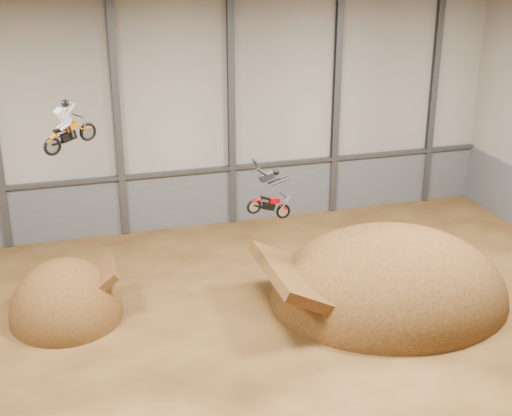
{
  "coord_description": "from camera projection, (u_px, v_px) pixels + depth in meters",
  "views": [
    {
      "loc": [
        -6.91,
        -25.22,
        16.94
      ],
      "look_at": [
        1.68,
        4.0,
        5.1
      ],
      "focal_mm": 50.0,
      "sensor_mm": 36.0,
      "label": 1
    }
  ],
  "objects": [
    {
      "name": "steel_column_2",
      "position": [
        118.0,
        120.0,
        40.33
      ],
      "size": [
        0.4,
        0.36,
        13.9
      ],
      "primitive_type": "cube",
      "color": "#47494F",
      "rests_on": "ground"
    },
    {
      "name": "back_wall",
      "position": [
        175.0,
        115.0,
        41.38
      ],
      "size": [
        40.0,
        0.1,
        14.0
      ],
      "primitive_type": "cube",
      "color": "#A49E92",
      "rests_on": "ground"
    },
    {
      "name": "steel_rail",
      "position": [
        178.0,
        172.0,
        42.41
      ],
      "size": [
        39.8,
        0.35,
        0.2
      ],
      "primitive_type": "cube",
      "color": "#47494F",
      "rests_on": "lower_band_back"
    },
    {
      "name": "ceiling",
      "position": [
        243.0,
        20.0,
        25.43
      ],
      "size": [
        40.0,
        40.0,
        0.0
      ],
      "primitive_type": "plane",
      "color": "black",
      "rests_on": "back_wall"
    },
    {
      "name": "fmx_rider_a",
      "position": [
        70.0,
        121.0,
        28.49
      ],
      "size": [
        2.86,
        2.04,
        2.56
      ],
      "primitive_type": null,
      "rotation": [
        0.0,
        -0.18,
        0.46
      ],
      "color": "#CC5E00"
    },
    {
      "name": "takeoff_ramp",
      "position": [
        67.0,
        315.0,
        33.75
      ],
      "size": [
        5.29,
        6.11,
        5.29
      ],
      "primitive_type": "ellipsoid",
      "color": "#432710",
      "rests_on": "ground"
    },
    {
      "name": "landing_ramp",
      "position": [
        388.0,
        297.0,
        35.33
      ],
      "size": [
        11.87,
        10.5,
        6.85
      ],
      "primitive_type": "ellipsoid",
      "color": "#432710",
      "rests_on": "ground"
    },
    {
      "name": "lower_band_back",
      "position": [
        179.0,
        200.0,
        43.19
      ],
      "size": [
        39.8,
        0.18,
        3.5
      ],
      "primitive_type": "cube",
      "color": "slate",
      "rests_on": "ground"
    },
    {
      "name": "steel_column_3",
      "position": [
        231.0,
        112.0,
        42.08
      ],
      "size": [
        0.4,
        0.36,
        13.9
      ],
      "primitive_type": "cube",
      "color": "#47494F",
      "rests_on": "ground"
    },
    {
      "name": "fmx_rider_b",
      "position": [
        267.0,
        190.0,
        31.96
      ],
      "size": [
        3.58,
        1.14,
        3.24
      ],
      "primitive_type": null,
      "rotation": [
        0.0,
        0.3,
        0.09
      ],
      "color": "#C80208"
    },
    {
      "name": "floor",
      "position": [
        245.0,
        355.0,
        30.5
      ],
      "size": [
        40.0,
        40.0,
        0.0
      ],
      "primitive_type": "plane",
      "color": "#4A2E13",
      "rests_on": "ground"
    },
    {
      "name": "steel_column_5",
      "position": [
        433.0,
        98.0,
        45.58
      ],
      "size": [
        0.4,
        0.36,
        13.9
      ],
      "primitive_type": "cube",
      "color": "#47494F",
      "rests_on": "ground"
    },
    {
      "name": "steel_column_4",
      "position": [
        336.0,
        105.0,
        43.83
      ],
      "size": [
        0.4,
        0.36,
        13.9
      ],
      "primitive_type": "cube",
      "color": "#47494F",
      "rests_on": "ground"
    }
  ]
}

